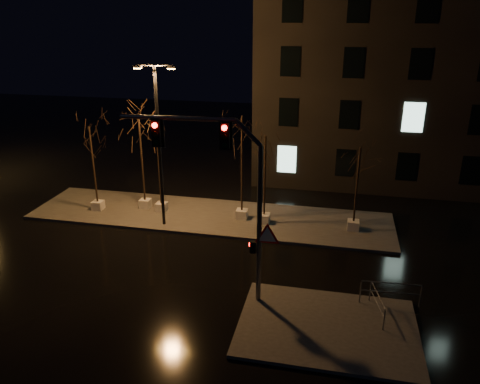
# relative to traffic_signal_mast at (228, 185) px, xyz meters

# --- Properties ---
(ground) EXTENTS (90.00, 90.00, 0.00)m
(ground) POSITION_rel_traffic_signal_mast_xyz_m (-3.22, 2.32, -5.33)
(ground) COLOR black
(ground) RESTS_ON ground
(median) EXTENTS (22.00, 5.00, 0.15)m
(median) POSITION_rel_traffic_signal_mast_xyz_m (-3.22, 8.32, -5.25)
(median) COLOR #413E3A
(median) RESTS_ON ground
(sidewalk_corner) EXTENTS (7.00, 5.00, 0.15)m
(sidewalk_corner) POSITION_rel_traffic_signal_mast_xyz_m (4.28, -1.18, -5.25)
(sidewalk_corner) COLOR #413E3A
(sidewalk_corner) RESTS_ON ground
(building) EXTENTS (25.00, 12.00, 15.00)m
(building) POSITION_rel_traffic_signal_mast_xyz_m (10.78, 20.32, 2.17)
(building) COLOR black
(building) RESTS_ON ground
(tree_0) EXTENTS (1.80, 1.80, 5.45)m
(tree_0) POSITION_rel_traffic_signal_mast_xyz_m (-10.31, 7.76, -1.05)
(tree_0) COLOR silver
(tree_0) RESTS_ON median
(tree_1) EXTENTS (1.80, 1.80, 5.82)m
(tree_1) POSITION_rel_traffic_signal_mast_xyz_m (-7.51, 8.65, -0.77)
(tree_1) COLOR silver
(tree_1) RESTS_ON median
(tree_2) EXTENTS (1.80, 1.80, 6.09)m
(tree_2) POSITION_rel_traffic_signal_mast_xyz_m (-6.30, 8.34, -0.56)
(tree_2) COLOR silver
(tree_2) RESTS_ON median
(tree_3) EXTENTS (1.80, 1.80, 6.40)m
(tree_3) POSITION_rel_traffic_signal_mast_xyz_m (-1.17, 8.31, -0.33)
(tree_3) COLOR silver
(tree_3) RESTS_ON median
(tree_4) EXTENTS (1.80, 1.80, 5.41)m
(tree_4) POSITION_rel_traffic_signal_mast_xyz_m (0.24, 7.94, -1.08)
(tree_4) COLOR silver
(tree_4) RESTS_ON median
(tree_5) EXTENTS (1.80, 1.80, 5.00)m
(tree_5) POSITION_rel_traffic_signal_mast_xyz_m (5.37, 8.08, -1.38)
(tree_5) COLOR silver
(tree_5) RESTS_ON median
(traffic_signal_mast) EXTENTS (6.46, 0.46, 7.89)m
(traffic_signal_mast) POSITION_rel_traffic_signal_mast_xyz_m (0.00, 0.00, 0.00)
(traffic_signal_mast) COLOR #53555A
(traffic_signal_mast) RESTS_ON sidewalk_corner
(streetlight_main) EXTENTS (2.28, 0.44, 9.10)m
(streetlight_main) POSITION_rel_traffic_signal_mast_xyz_m (-5.47, 6.56, 0.07)
(streetlight_main) COLOR black
(streetlight_main) RESTS_ON median
(guard_rail_a) EXTENTS (2.50, 0.21, 1.08)m
(guard_rail_a) POSITION_rel_traffic_signal_mast_xyz_m (6.78, 0.82, -4.48)
(guard_rail_a) COLOR #53555A
(guard_rail_a) RESTS_ON sidewalk_corner
(guard_rail_b) EXTENTS (0.49, 2.02, 0.98)m
(guard_rail_b) POSITION_rel_traffic_signal_mast_xyz_m (6.19, 0.00, -4.55)
(guard_rail_b) COLOR #53555A
(guard_rail_b) RESTS_ON sidewalk_corner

